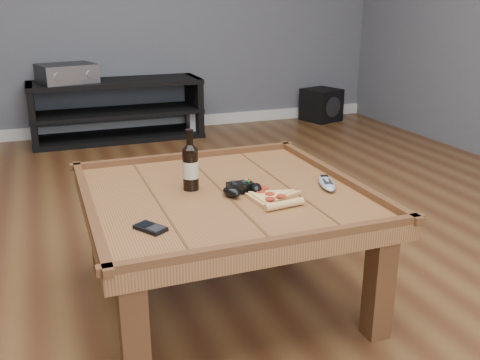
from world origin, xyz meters
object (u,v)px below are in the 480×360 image
object	(u,v)px
av_receiver	(67,73)
coffee_table	(223,207)
subwoofer	(321,105)
game_controller	(242,189)
game_console	(191,122)
remote_control	(327,183)
pizza_slice	(272,198)
smartphone	(151,228)
beer_bottle	(190,166)
media_console	(117,110)

from	to	relation	value
av_receiver	coffee_table	bearing A→B (deg)	-97.14
subwoofer	av_receiver	bearing A→B (deg)	163.32
game_controller	game_console	distance (m)	2.84
game_console	coffee_table	bearing A→B (deg)	-98.89
game_controller	remote_control	size ratio (longest dim) A/B	0.87
game_controller	game_console	size ratio (longest dim) A/B	0.70
game_controller	remote_control	world-z (taller)	game_controller
coffee_table	subwoofer	distance (m)	3.43
av_receiver	game_console	size ratio (longest dim) A/B	2.06
remote_control	game_console	bearing A→B (deg)	103.90
pizza_slice	smartphone	world-z (taller)	pizza_slice
game_controller	subwoofer	xyz separation A→B (m)	(1.91, 2.84, -0.32)
game_console	av_receiver	bearing A→B (deg)	-177.89
beer_bottle	pizza_slice	bearing A→B (deg)	-42.24
pizza_slice	subwoofer	distance (m)	3.48
beer_bottle	coffee_table	bearing A→B (deg)	-35.71
beer_bottle	game_controller	size ratio (longest dim) A/B	1.38
pizza_slice	av_receiver	world-z (taller)	av_receiver
remote_control	av_receiver	size ratio (longest dim) A/B	0.39
smartphone	remote_control	xyz separation A→B (m)	(0.72, 0.17, 0.01)
pizza_slice	av_receiver	bearing A→B (deg)	93.60
beer_bottle	smartphone	bearing A→B (deg)	-124.64
game_controller	subwoofer	distance (m)	3.44
beer_bottle	remote_control	bearing A→B (deg)	-16.83
media_console	game_console	bearing A→B (deg)	-3.64
beer_bottle	smartphone	xyz separation A→B (m)	(-0.22, -0.32, -0.09)
game_console	remote_control	bearing A→B (deg)	-90.65
av_receiver	game_controller	bearing A→B (deg)	-96.07
game_controller	remote_control	bearing A→B (deg)	-7.58
pizza_slice	remote_control	xyz separation A→B (m)	(0.26, 0.07, 0.00)
coffee_table	beer_bottle	distance (m)	0.20
remote_control	coffee_table	bearing A→B (deg)	-172.35
av_receiver	subwoofer	world-z (taller)	av_receiver
remote_control	smartphone	bearing A→B (deg)	-148.10
remote_control	game_console	world-z (taller)	remote_control
game_controller	game_console	xyz separation A→B (m)	(0.57, 2.76, -0.36)
smartphone	subwoofer	world-z (taller)	smartphone
pizza_slice	av_receiver	distance (m)	2.93
coffee_table	game_console	xyz separation A→B (m)	(0.62, 2.71, -0.28)
beer_bottle	pizza_slice	world-z (taller)	beer_bottle
media_console	remote_control	size ratio (longest dim) A/B	7.29
subwoofer	game_console	size ratio (longest dim) A/B	1.62
game_controller	subwoofer	world-z (taller)	game_controller
smartphone	av_receiver	xyz separation A→B (m)	(-0.05, 2.99, 0.12)
subwoofer	game_console	world-z (taller)	subwoofer
game_controller	subwoofer	size ratio (longest dim) A/B	0.43
game_controller	pizza_slice	world-z (taller)	game_controller
coffee_table	av_receiver	bearing A→B (deg)	97.79
subwoofer	game_console	bearing A→B (deg)	165.75
game_controller	smartphone	bearing A→B (deg)	-154.66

